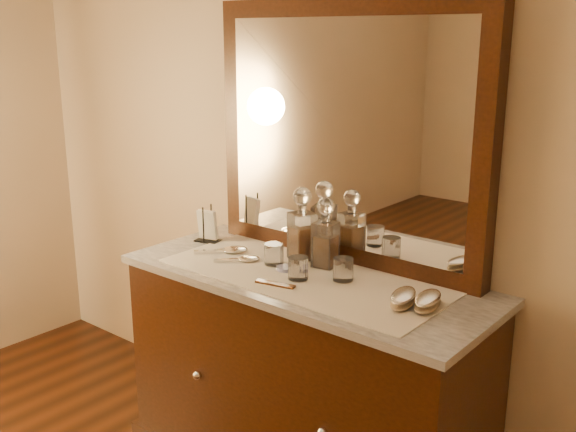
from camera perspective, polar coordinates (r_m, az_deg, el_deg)
The scene contains 17 objects.
dresser_cabinet at distance 2.68m, azimuth 1.40°, elevation -13.91°, with size 1.40×0.55×0.82m, color black.
knob_left at distance 2.66m, azimuth -7.75°, elevation -13.32°, with size 0.04×0.04×0.04m, color silver.
knob_right at distance 2.31m, azimuth 2.97°, elevation -17.97°, with size 0.04×0.04×0.04m, color silver.
marble_top at distance 2.50m, azimuth 1.46°, elevation -5.39°, with size 1.44×0.59×0.03m, color silver.
mirror_frame at distance 2.57m, azimuth 4.94°, elevation 6.97°, with size 1.20×0.08×1.00m, color black.
mirror_glass at distance 2.54m, azimuth 4.50°, elevation 6.89°, with size 1.06×0.01×0.86m, color white.
lace_runner at distance 2.48m, azimuth 1.18°, elevation -5.15°, with size 1.10×0.45×0.00m, color silver.
pin_dish at distance 2.54m, azimuth -0.16°, elevation -4.47°, with size 0.07×0.07×0.01m, color silver.
comb at distance 2.39m, azimuth -1.10°, elevation -5.82°, with size 0.15×0.03×0.01m, color brown.
napkin_rack at distance 2.90m, azimuth -6.89°, elevation -0.95°, with size 0.12×0.09×0.16m.
decanter_left at distance 2.63m, azimuth 1.22°, elevation -1.33°, with size 0.11×0.11×0.29m.
decanter_right at distance 2.55m, azimuth 3.22°, elevation -2.08°, with size 0.09×0.09×0.27m.
brush_near at distance 2.25m, azimuth 9.80°, elevation -6.93°, with size 0.12×0.19×0.05m.
brush_far at distance 2.24m, azimuth 11.85°, elevation -7.13°, with size 0.11×0.18×0.05m.
hand_mirror_outer at distance 2.75m, azimuth -4.97°, elevation -2.90°, with size 0.19×0.20×0.02m.
hand_mirror_inner at distance 2.64m, azimuth -3.72°, elevation -3.67°, with size 0.16×0.17×0.02m.
tumblers at distance 2.48m, azimuth 1.41°, elevation -4.09°, with size 0.38×0.17×0.08m.
Camera 1 is at (1.44, 0.11, 1.72)m, focal length 41.64 mm.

